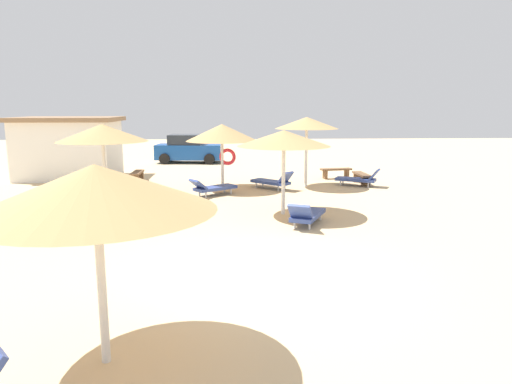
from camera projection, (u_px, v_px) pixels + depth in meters
name	position (u px, v px, depth m)	size (l,w,h in m)	color
ground_plane	(264.00, 276.00, 9.45)	(80.00, 80.00, 0.00)	#D1B284
parasol_0	(307.00, 123.00, 19.62)	(2.70, 2.70, 2.98)	silver
parasol_1	(102.00, 133.00, 16.06)	(3.14, 3.14, 2.82)	silver
parasol_2	(284.00, 138.00, 14.47)	(2.94, 2.94, 2.69)	silver
parasol_3	(222.00, 133.00, 19.08)	(3.00, 3.00, 2.70)	silver
parasol_5	(95.00, 188.00, 5.87)	(3.10, 3.10, 2.71)	silver
lounger_0	(359.00, 179.00, 20.08)	(1.94, 1.42, 0.79)	#33478C
lounger_1	(82.00, 188.00, 17.77)	(0.88, 1.95, 0.72)	#33478C
lounger_2	(307.00, 214.00, 13.46)	(1.38, 1.95, 0.78)	#33478C
lounger_3	(212.00, 187.00, 17.97)	(1.89, 1.65, 0.71)	#33478C
lounger_6	(273.00, 181.00, 19.37)	(1.78, 1.74, 0.80)	#33478C
bench_0	(137.00, 175.00, 21.06)	(0.40, 1.50, 0.49)	brown
bench_1	(362.00, 176.00, 20.58)	(0.48, 1.52, 0.49)	brown
bench_2	(336.00, 171.00, 22.17)	(1.55, 0.64, 0.49)	brown
parked_car	(189.00, 149.00, 28.36)	(4.15, 2.30, 1.72)	#194C9E
beach_cabana	(69.00, 147.00, 22.20)	(4.76, 3.55, 2.92)	white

